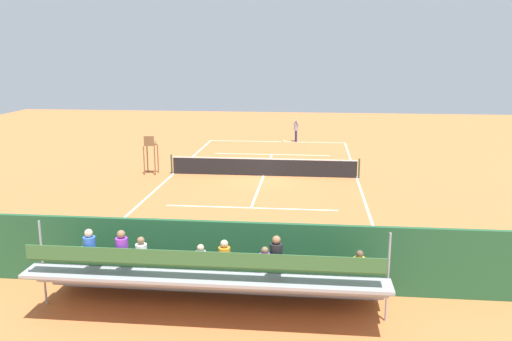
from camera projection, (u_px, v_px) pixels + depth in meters
ground_plane at (264, 176)px, 29.02m from camera, size 60.00×60.00×0.00m
court_line_markings at (264, 176)px, 29.05m from camera, size 10.10×22.20×0.01m
tennis_net at (264, 167)px, 28.91m from camera, size 10.30×0.10×1.07m
backdrop_wall at (220, 255)px, 15.22m from camera, size 18.00×0.16×2.00m
bleacher_stand at (208, 275)px, 13.94m from camera, size 9.06×2.40×2.48m
umpire_chair at (150, 151)px, 29.14m from camera, size 0.67×0.67×2.14m
courtside_bench at (310, 263)px, 15.76m from camera, size 1.80×0.40×0.93m
equipment_bag at (238, 274)px, 15.94m from camera, size 0.90×0.36×0.36m
tennis_player at (296, 128)px, 39.44m from camera, size 0.43×0.55×1.93m
tennis_racket at (284, 141)px, 39.98m from camera, size 0.39×0.58×0.03m
tennis_ball_near at (310, 147)px, 37.36m from camera, size 0.07×0.07×0.07m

